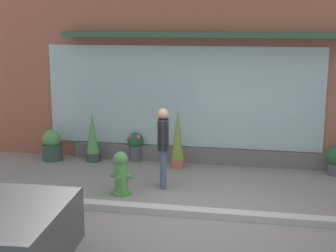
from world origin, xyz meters
TOP-DOWN VIEW (x-y plane):
  - ground_plane at (0.00, 0.00)m, footprint 60.00×60.00m
  - curb_strip at (0.00, -0.20)m, footprint 14.00×0.24m
  - storefront at (-0.01, 3.19)m, footprint 14.00×0.81m
  - fire_hydrant at (-1.52, 0.59)m, footprint 0.43×0.41m
  - pedestrian_with_handbag at (-0.82, 1.13)m, footprint 0.24×0.66m
  - potted_plant_low_front at (-1.85, 2.89)m, footprint 0.37×0.37m
  - potted_plant_window_center at (-0.78, 2.49)m, footprint 0.29×0.29m
  - potted_plant_window_left at (-3.77, 2.54)m, footprint 0.46×0.46m
  - potted_plant_near_hydrant at (-2.80, 2.64)m, footprint 0.33×0.33m

SIDE VIEW (x-z plane):
  - ground_plane at x=0.00m, z-range 0.00..0.00m
  - curb_strip at x=0.00m, z-range 0.00..0.12m
  - potted_plant_window_left at x=-3.77m, z-range -0.02..0.71m
  - potted_plant_low_front at x=-1.85m, z-range 0.04..0.70m
  - fire_hydrant at x=-1.52m, z-range -0.01..0.82m
  - potted_plant_near_hydrant at x=-2.80m, z-range -0.02..1.11m
  - potted_plant_window_center at x=-0.78m, z-range -0.02..1.30m
  - pedestrian_with_handbag at x=-0.82m, z-range 0.12..1.70m
  - storefront at x=-0.01m, z-range -0.05..5.10m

